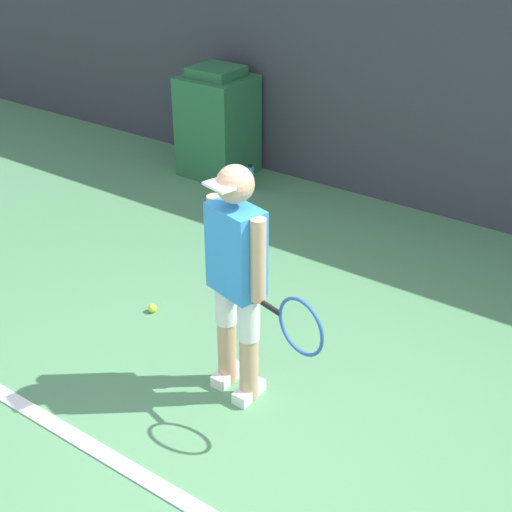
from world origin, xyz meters
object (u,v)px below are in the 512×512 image
tennis_player (238,276)px  tennis_ball (153,308)px  water_bottle (250,178)px  covered_chair (218,124)px

tennis_player → tennis_ball: tennis_player is taller
tennis_ball → water_bottle: bearing=107.7°
water_bottle → tennis_ball: bearing=-72.3°
covered_chair → water_bottle: bearing=-17.8°
tennis_player → tennis_ball: bearing=176.7°
covered_chair → tennis_ball: bearing=-62.7°
tennis_ball → water_bottle: (-0.73, 2.29, 0.09)m
tennis_player → tennis_ball: (-1.07, 0.35, -0.82)m
tennis_player → tennis_ball: 1.39m
covered_chair → water_bottle: (0.54, -0.17, -0.42)m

